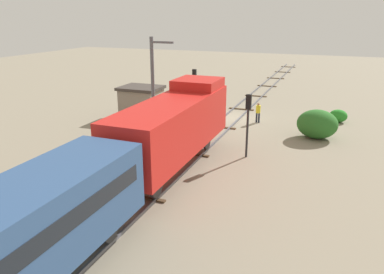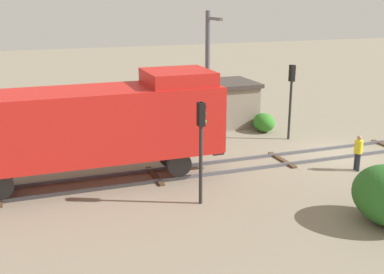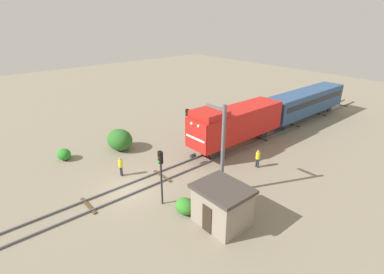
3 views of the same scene
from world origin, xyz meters
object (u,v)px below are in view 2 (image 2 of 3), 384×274
at_px(worker_near_track, 358,150).
at_px(worker_by_signal, 115,134).
at_px(traffic_signal_mid, 201,134).
at_px(traffic_signal_near, 291,88).
at_px(locomotive, 95,122).
at_px(catenary_mast, 208,72).
at_px(relay_hut, 230,102).

xyz_separation_m(worker_near_track, worker_by_signal, (6.60, 10.02, 0.00)).
bearing_deg(traffic_signal_mid, traffic_signal_near, -50.07).
xyz_separation_m(locomotive, worker_by_signal, (4.20, -1.60, -1.78)).
distance_m(worker_by_signal, catenary_mast, 6.17).
bearing_deg(worker_by_signal, worker_near_track, 155.62).
height_order(worker_near_track, catenary_mast, catenary_mast).
bearing_deg(worker_by_signal, locomotive, 78.17).
relative_size(traffic_signal_mid, relay_hut, 1.16).
height_order(traffic_signal_mid, worker_near_track, traffic_signal_mid).
bearing_deg(locomotive, worker_near_track, -101.67).
xyz_separation_m(traffic_signal_near, catenary_mast, (1.73, 4.29, 0.86)).
distance_m(worker_near_track, worker_by_signal, 12.00).
height_order(locomotive, traffic_signal_mid, locomotive).
bearing_deg(worker_by_signal, relay_hut, -148.63).
xyz_separation_m(locomotive, traffic_signal_mid, (-3.40, -3.45, 0.05)).
xyz_separation_m(traffic_signal_mid, catenary_mast, (8.33, -3.60, 0.97)).
relative_size(worker_near_track, catenary_mast, 0.24).
height_order(locomotive, traffic_signal_near, locomotive).
distance_m(locomotive, traffic_signal_near, 11.78).
xyz_separation_m(traffic_signal_near, worker_by_signal, (1.00, 9.74, -1.94)).
bearing_deg(worker_by_signal, traffic_signal_near, -176.88).
xyz_separation_m(locomotive, relay_hut, (7.50, -9.61, -1.38)).
height_order(traffic_signal_mid, worker_by_signal, traffic_signal_mid).
relative_size(traffic_signal_mid, worker_near_track, 2.38).
bearing_deg(relay_hut, locomotive, 127.97).
height_order(worker_by_signal, relay_hut, relay_hut).
height_order(traffic_signal_near, catenary_mast, catenary_mast).
relative_size(traffic_signal_mid, catenary_mast, 0.57).
relative_size(catenary_mast, relay_hut, 2.03).
relative_size(locomotive, traffic_signal_near, 2.75).
relative_size(traffic_signal_near, traffic_signal_mid, 1.04).
xyz_separation_m(traffic_signal_near, relay_hut, (4.30, 1.73, -1.54)).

